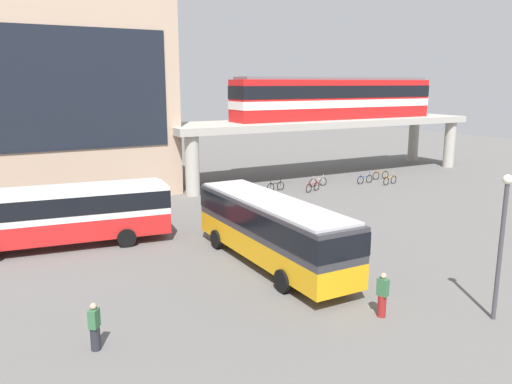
{
  "coord_description": "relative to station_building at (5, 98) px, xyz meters",
  "views": [
    {
      "loc": [
        -12.7,
        -18.94,
        8.6
      ],
      "look_at": [
        1.53,
        7.07,
        2.2
      ],
      "focal_mm": 35.62,
      "sensor_mm": 36.0,
      "label": 1
    }
  ],
  "objects": [
    {
      "name": "ground_plane",
      "position": [
        10.63,
        -14.99,
        -7.42
      ],
      "size": [
        120.0,
        120.0,
        0.0
      ],
      "primitive_type": "plane",
      "color": "#605E5B"
    },
    {
      "name": "station_building",
      "position": [
        0.0,
        0.0,
        0.0
      ],
      "size": [
        23.34,
        13.82,
        14.83
      ],
      "color": "tan",
      "rests_on": "ground_plane"
    },
    {
      "name": "elevated_platform",
      "position": [
        26.38,
        -5.17,
        -2.87
      ],
      "size": [
        30.84,
        6.6,
        5.26
      ],
      "color": "#ADA89E",
      "rests_on": "ground_plane"
    },
    {
      "name": "train",
      "position": [
        27.67,
        -5.17,
        -0.19
      ],
      "size": [
        21.0,
        2.96,
        3.84
      ],
      "color": "red",
      "rests_on": "elevated_platform"
    },
    {
      "name": "bus_main",
      "position": [
        9.69,
        -23.92,
        -5.43
      ],
      "size": [
        2.82,
        11.05,
        3.22
      ],
      "color": "orange",
      "rests_on": "ground_plane"
    },
    {
      "name": "bus_secondary",
      "position": [
        1.41,
        -16.28,
        -5.43
      ],
      "size": [
        11.27,
        3.87,
        3.22
      ],
      "color": "red",
      "rests_on": "ground_plane"
    },
    {
      "name": "bicycle_blue",
      "position": [
        27.09,
        -10.41,
        -7.06
      ],
      "size": [
        1.79,
        0.19,
        1.04
      ],
      "color": "black",
      "rests_on": "ground_plane"
    },
    {
      "name": "bicycle_red",
      "position": [
        21.16,
        -11.0,
        -7.06
      ],
      "size": [
        1.71,
        0.64,
        1.04
      ],
      "color": "black",
      "rests_on": "ground_plane"
    },
    {
      "name": "bicycle_black",
      "position": [
        18.65,
        -9.38,
        -7.06
      ],
      "size": [
        1.78,
        0.35,
        1.04
      ],
      "color": "black",
      "rests_on": "ground_plane"
    },
    {
      "name": "bicycle_orange",
      "position": [
        28.69,
        -11.79,
        -7.06
      ],
      "size": [
        1.77,
        0.38,
        1.04
      ],
      "color": "black",
      "rests_on": "ground_plane"
    },
    {
      "name": "bicycle_silver",
      "position": [
        22.79,
        -9.46,
        -7.06
      ],
      "size": [
        1.79,
        0.09,
        1.04
      ],
      "color": "black",
      "rests_on": "ground_plane"
    },
    {
      "name": "bicycle_brown",
      "position": [
        29.7,
        -9.52,
        -7.06
      ],
      "size": [
        1.79,
        0.16,
        1.04
      ],
      "color": "black",
      "rests_on": "ground_plane"
    },
    {
      "name": "pedestrian_by_bike_rack",
      "position": [
        10.54,
        -30.7,
        -6.6
      ],
      "size": [
        0.36,
        0.45,
        1.73
      ],
      "color": "maroon",
      "rests_on": "ground_plane"
    },
    {
      "name": "pedestrian_waiting_near_stop",
      "position": [
        0.62,
        -28.05,
        -6.65
      ],
      "size": [
        0.44,
        0.48,
        1.64
      ],
      "color": "#26262D",
      "rests_on": "ground_plane"
    },
    {
      "name": "lamp_post",
      "position": [
        14.05,
        -32.85,
        -4.14
      ],
      "size": [
        0.36,
        0.36,
        5.46
      ],
      "color": "#3F3F44",
      "rests_on": "ground_plane"
    }
  ]
}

